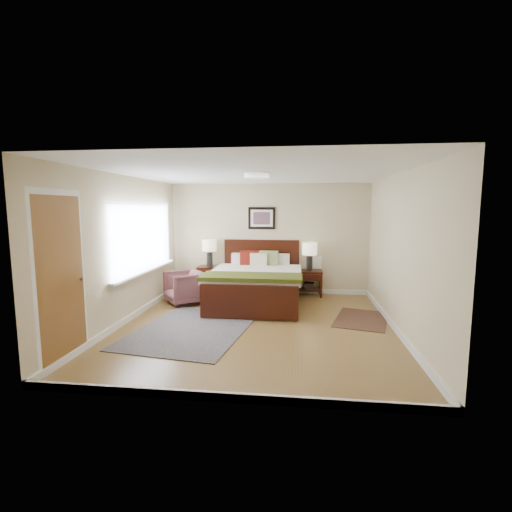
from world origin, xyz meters
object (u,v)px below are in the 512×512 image
Objects in this scene: nightstand_left at (210,272)px; armchair at (185,288)px; rug_persian at (193,329)px; lamp_right at (310,252)px; bed at (256,277)px; nightstand_right at (309,280)px; lamp_left at (209,248)px.

armchair is at bearing -105.87° from nightstand_left.
nightstand_left is at bearing 105.70° from rug_persian.
bed is at bearing -141.20° from lamp_right.
lamp_left is at bearing 179.66° from nightstand_right.
lamp_right is at bearing 74.58° from armchair.
lamp_left is 0.26× the size of rug_persian.
nightstand_left is 2.32m from lamp_right.
bed is at bearing -36.64° from lamp_left.
nightstand_left is 2.27m from nightstand_right.
lamp_left reaches higher than nightstand_right.
nightstand_right is 0.94× the size of lamp_left.
lamp_left reaches higher than bed.
armchair is (-2.54, -0.99, -0.02)m from nightstand_right.
lamp_left reaches higher than lamp_right.
nightstand_right is at bearing -90.00° from lamp_right.
lamp_left is at bearing 180.00° from lamp_right.
lamp_right is at bearing 0.00° from lamp_left.
rug_persian is at bearing -115.72° from bed.
lamp_right is 3.38m from rug_persian.
nightstand_right is at bearing -0.34° from lamp_left.
armchair is (-1.46, -0.13, -0.23)m from bed.
bed is 3.61× the size of nightstand_left.
bed is at bearing 72.35° from rug_persian.
lamp_right is (0.00, 0.01, 0.64)m from nightstand_right.
bed reaches higher than rug_persian.
bed reaches higher than lamp_right.
nightstand_left is at bearing -179.80° from nightstand_right.
lamp_left reaches higher than armchair.
armchair is 1.75m from rug_persian.
lamp_right is (1.09, 0.88, 0.44)m from bed.
lamp_left is (-2.27, 0.01, 0.69)m from nightstand_right.
bed is 1.40m from nightstand_right.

